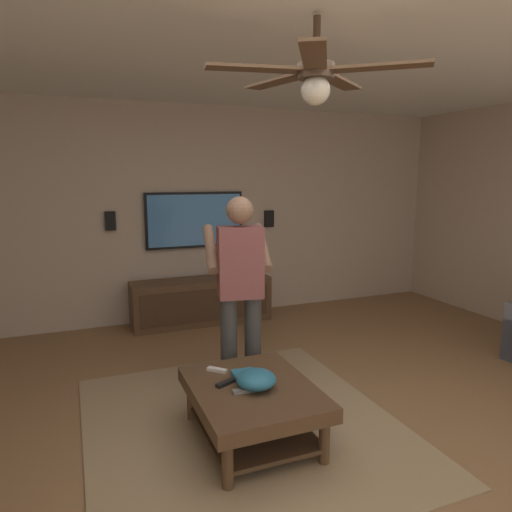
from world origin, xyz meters
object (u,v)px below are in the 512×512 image
Objects in this scene: remote_black at (226,383)px; vase_round at (240,268)px; ceiling_fan at (315,76)px; coffee_table at (252,400)px; book at (246,377)px; wall_speaker_right at (110,221)px; media_console at (202,301)px; remote_grey at (244,391)px; bowl at (256,379)px; remote_white at (217,370)px; person_standing at (240,283)px; wall_speaker_left at (269,219)px; tv at (195,220)px.

remote_black is 2.74m from vase_round.
ceiling_fan is at bearing 103.91° from remote_black.
remote_black reaches higher than coffee_table.
wall_speaker_right reaches higher than book.
book is at bearing -8.41° from media_console.
remote_black is 0.17m from remote_grey.
coffee_table is 0.17m from bowl.
wall_speaker_right reaches higher than remote_white.
ceiling_fan reaches higher than person_standing.
person_standing is at bearing 75.32° from remote_grey.
remote_white is at bearing -116.70° from remote_black.
remote_grey is 0.13× the size of ceiling_fan.
wall_speaker_right is at bearing 16.64° from book.
media_console is 2.63m from remote_black.
media_console reaches higher than remote_grey.
wall_speaker_left is 2.03m from wall_speaker_right.
tv is 2.93m from book.
remote_white is at bearing 26.31° from coffee_table.
person_standing is at bearing -4.92° from tv.
wall_speaker_left is (0.30, -0.52, 0.58)m from vase_round.
bowl is at bearing 178.26° from person_standing.
wall_speaker_left is (2.91, -1.39, 0.94)m from coffee_table.
ceiling_fan reaches higher than bowl.
coffee_table is 0.59× the size of media_console.
remote_white is at bearing -11.48° from tv.
coffee_table is 6.67× the size of remote_black.
media_console is 11.33× the size of remote_grey.
tv reaches higher than remote_white.
vase_round is 1.00× the size of wall_speaker_right.
wall_speaker_left is (0.01, -1.02, -0.02)m from tv.
book is (-0.63, 0.19, -0.51)m from person_standing.
person_standing is at bearing -159.07° from wall_speaker_right.
wall_speaker_left reaches higher than media_console.
tv is at bearing -125.06° from remote_black.
vase_round reaches higher than bowl.
remote_black is at bearing 120.02° from remote_grey.
wall_speaker_right is (2.98, 0.55, 0.87)m from remote_grey.
tv reaches higher than remote_black.
wall_speaker_left is (2.98, -1.47, 0.83)m from remote_grey.
remote_black is at bearing -11.74° from media_console.
vase_round is 0.19× the size of ceiling_fan.
book is at bearing 153.53° from wall_speaker_left.
remote_grey is 0.20m from book.
ceiling_fan is (-0.32, -0.30, 1.92)m from remote_grey.
media_console is 1.38× the size of tv.
wall_speaker_left reaches higher than remote_grey.
wall_speaker_right is at bearing -90.75° from tv.
media_console is 3.68m from ceiling_fan.
vase_round is 0.83m from wall_speaker_left.
vase_round reaches higher than book.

